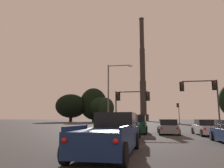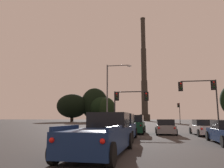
{
  "view_description": "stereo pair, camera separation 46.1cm",
  "coord_description": "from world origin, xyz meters",
  "views": [
    {
      "loc": [
        -1.79,
        -2.32,
        1.53
      ],
      "look_at": [
        -9.64,
        44.71,
        9.05
      ],
      "focal_mm": 35.0,
      "sensor_mm": 36.0,
      "label": 1
    },
    {
      "loc": [
        -1.34,
        -2.24,
        1.53
      ],
      "look_at": [
        -9.64,
        44.71,
        9.05
      ],
      "focal_mm": 35.0,
      "sensor_mm": 36.0,
      "label": 2
    }
  ],
  "objects": [
    {
      "name": "hatchback_center_lane_front",
      "position": [
        0.02,
        19.98,
        0.66
      ],
      "size": [
        1.9,
        4.11,
        1.44
      ],
      "rotation": [
        0.0,
        0.0,
        0.0
      ],
      "color": "gray",
      "rests_on": "ground_plane"
    },
    {
      "name": "suv_left_lane_front",
      "position": [
        -3.03,
        20.56,
        0.9
      ],
      "size": [
        2.16,
        4.93,
        1.86
      ],
      "rotation": [
        0.0,
        0.0,
        -0.01
      ],
      "color": "#0F3823",
      "rests_on": "ground_plane"
    },
    {
      "name": "suv_left_lane_second",
      "position": [
        -3.52,
        13.71,
        0.9
      ],
      "size": [
        2.12,
        4.91,
        1.86
      ],
      "rotation": [
        0.0,
        0.0,
        0.0
      ],
      "color": "navy",
      "rests_on": "ground_plane"
    },
    {
      "name": "pickup_truck_left_lane_third",
      "position": [
        -3.49,
        7.34,
        0.8
      ],
      "size": [
        2.37,
        5.57,
        1.82
      ],
      "rotation": [
        0.0,
        0.0,
        -0.04
      ],
      "color": "navy",
      "rests_on": "ground_plane"
    },
    {
      "name": "sedan_right_lane_front",
      "position": [
        3.47,
        19.4,
        0.67
      ],
      "size": [
        2.01,
        4.72,
        1.43
      ],
      "rotation": [
        0.0,
        0.0,
        0.01
      ],
      "color": "silver",
      "rests_on": "ground_plane"
    },
    {
      "name": "traffic_light_overhead_right",
      "position": [
        5.37,
        26.79,
        4.84
      ],
      "size": [
        4.77,
        0.5,
        6.37
      ],
      "color": "#2D2D30",
      "rests_on": "ground_plane"
    },
    {
      "name": "traffic_light_overhead_left",
      "position": [
        -4.64,
        27.66,
        4.01
      ],
      "size": [
        4.86,
        0.5,
        5.26
      ],
      "color": "#2D2D30",
      "rests_on": "ground_plane"
    },
    {
      "name": "traffic_light_far_right",
      "position": [
        6.85,
        64.32,
        3.94
      ],
      "size": [
        0.78,
        0.5,
        6.01
      ],
      "color": "#2D2D30",
      "rests_on": "ground_plane"
    },
    {
      "name": "street_lamp",
      "position": [
        -6.92,
        28.55,
        5.71
      ],
      "size": [
        3.69,
        0.36,
        9.33
      ],
      "color": "#56565B",
      "rests_on": "ground_plane"
    },
    {
      "name": "smokestack",
      "position": [
        -4.79,
        129.64,
        25.22
      ],
      "size": [
        6.01,
        6.01,
        64.54
      ],
      "color": "#2B2722",
      "rests_on": "ground_plane"
    },
    {
      "name": "treeline_far_left",
      "position": [
        -22.46,
        91.11,
        6.47
      ],
      "size": [
        10.14,
        9.13,
        10.78
      ],
      "color": "black",
      "rests_on": "ground_plane"
    },
    {
      "name": "treeline_right_mid",
      "position": [
        -19.77,
        88.93,
        5.9
      ],
      "size": [
        7.26,
        6.53,
        10.29
      ],
      "color": "black",
      "rests_on": "ground_plane"
    },
    {
      "name": "treeline_center_right",
      "position": [
        -36.11,
        91.55,
        7.04
      ],
      "size": [
        13.94,
        12.54,
        12.36
      ],
      "color": "black",
      "rests_on": "ground_plane"
    },
    {
      "name": "treeline_center_left",
      "position": [
        -26.49,
        94.34,
        8.06
      ],
      "size": [
        12.19,
        10.97,
        15.23
      ],
      "color": "black",
      "rests_on": "ground_plane"
    }
  ]
}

